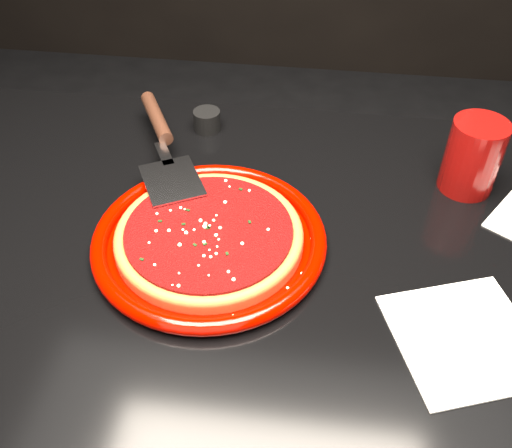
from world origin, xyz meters
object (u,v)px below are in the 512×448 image
at_px(plate, 209,239).
at_px(ramekin, 207,120).
at_px(cup, 473,156).
at_px(pizza_server, 165,144).
at_px(table, 255,411).

relative_size(plate, ramekin, 6.89).
bearing_deg(ramekin, cup, -13.70).
relative_size(pizza_server, ramekin, 7.25).
relative_size(plate, pizza_server, 0.95).
distance_m(table, pizza_server, 0.49).
relative_size(table, ramekin, 25.86).
bearing_deg(pizza_server, ramekin, 40.01).
bearing_deg(table, ramekin, 111.87).
height_order(table, cup, cup).
bearing_deg(plate, table, -25.82).
bearing_deg(cup, plate, -153.79).
height_order(pizza_server, ramekin, pizza_server).
distance_m(table, cup, 0.56).
bearing_deg(cup, ramekin, 166.30).
relative_size(table, pizza_server, 3.57).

